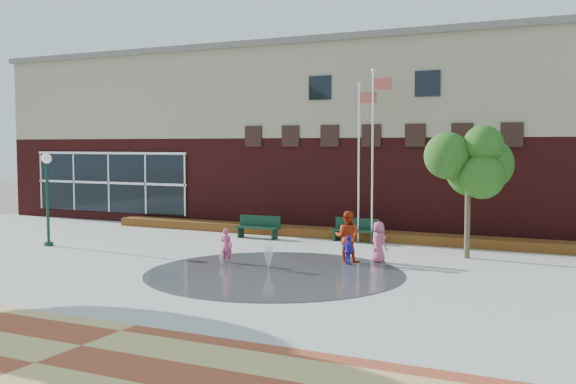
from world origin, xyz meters
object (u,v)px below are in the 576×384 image
at_px(flagpole_right, 360,154).
at_px(child_splash, 226,246).
at_px(flagpole_left, 373,147).
at_px(bench_left, 258,231).

bearing_deg(flagpole_right, child_splash, -111.68).
bearing_deg(flagpole_left, flagpole_right, 166.16).
distance_m(flagpole_left, bench_left, 6.37).
height_order(flagpole_right, child_splash, flagpole_right).
distance_m(flagpole_right, child_splash, 8.09).
relative_size(flagpole_left, bench_left, 3.61).
xyz_separation_m(flagpole_left, bench_left, (-5.03, -1.00, -3.77)).
bearing_deg(flagpole_left, bench_left, -177.18).
relative_size(flagpole_right, child_splash, 5.38).
height_order(flagpole_left, bench_left, flagpole_left).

